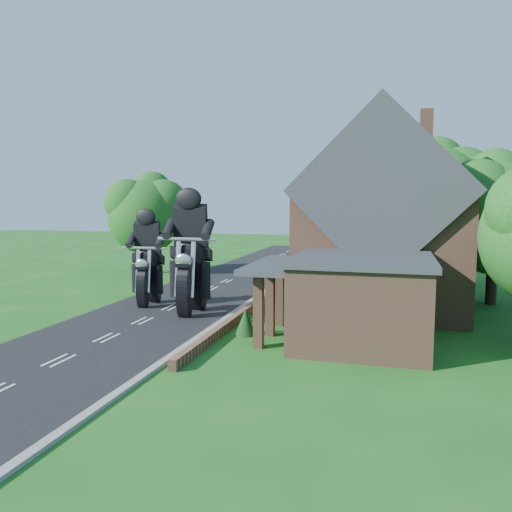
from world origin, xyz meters
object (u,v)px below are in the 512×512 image
(annex, at_px, (358,298))
(motorcycle_lead, at_px, (192,296))
(house, at_px, (381,225))
(motorcycle_follow, at_px, (149,291))
(garden_wall, at_px, (260,301))

(annex, xyz_separation_m, motorcycle_lead, (-8.24, 2.78, -0.84))
(house, relative_size, motorcycle_follow, 6.18)
(motorcycle_lead, bearing_deg, house, -155.49)
(annex, height_order, motorcycle_lead, annex)
(house, bearing_deg, motorcycle_lead, -155.62)
(house, xyz_separation_m, motorcycle_follow, (-11.86, -2.73, -3.57))
(motorcycle_lead, relative_size, motorcycle_follow, 1.20)
(house, xyz_separation_m, motorcycle_lead, (-8.86, -4.02, -3.42))
(house, bearing_deg, annex, -95.24)
(garden_wall, height_order, house, house)
(motorcycle_lead, distance_m, motorcycle_follow, 3.27)
(garden_wall, height_order, motorcycle_lead, motorcycle_lead)
(motorcycle_lead, bearing_deg, annex, 161.48)
(motorcycle_lead, height_order, motorcycle_follow, motorcycle_lead)
(house, relative_size, motorcycle_lead, 5.16)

